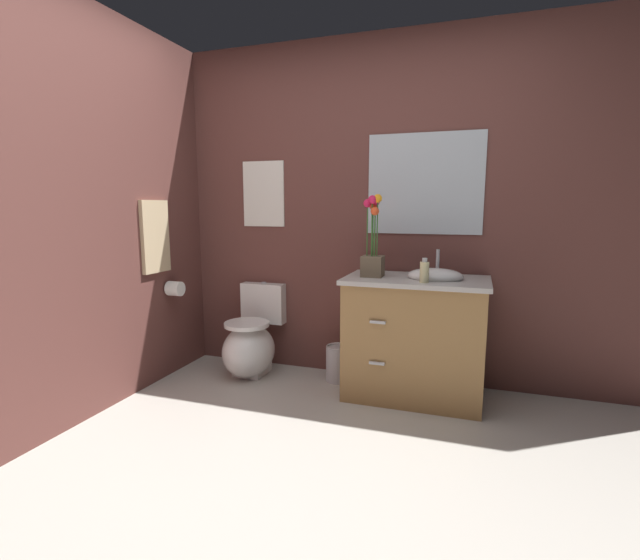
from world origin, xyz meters
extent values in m
plane|color=#B2ADA3|center=(0.00, 0.00, 0.00)|extent=(9.22, 9.22, 0.00)
cube|color=brown|center=(0.20, 1.65, 1.25)|extent=(4.30, 0.05, 2.50)
cube|color=brown|center=(-1.41, 0.49, 1.25)|extent=(0.05, 4.54, 2.50)
ellipsoid|color=white|center=(-0.78, 1.30, 0.20)|extent=(0.38, 0.48, 0.40)
cube|color=white|center=(-0.78, 1.35, 0.09)|extent=(0.22, 0.26, 0.18)
cube|color=white|center=(-0.78, 1.59, 0.52)|extent=(0.36, 0.13, 0.32)
cylinder|color=white|center=(-0.78, 1.28, 0.42)|extent=(0.34, 0.34, 0.03)
cylinder|color=#B7B7BC|center=(-0.78, 1.59, 0.68)|extent=(0.04, 0.04, 0.02)
cube|color=#9E7242|center=(0.47, 1.32, 0.40)|extent=(0.90, 0.52, 0.80)
cube|color=#BCB7B2|center=(0.47, 1.32, 0.81)|extent=(0.94, 0.56, 0.03)
ellipsoid|color=white|center=(0.59, 1.32, 0.85)|extent=(0.36, 0.26, 0.10)
cylinder|color=#B7B7BC|center=(0.59, 1.48, 0.92)|extent=(0.02, 0.02, 0.18)
cube|color=#B7B7BC|center=(0.27, 1.05, 0.57)|extent=(0.10, 0.02, 0.02)
cube|color=#B7B7BC|center=(0.27, 1.05, 0.30)|extent=(0.10, 0.02, 0.02)
cube|color=brown|center=(0.17, 1.29, 0.90)|extent=(0.14, 0.14, 0.14)
cylinder|color=#386B2D|center=(0.20, 1.29, 1.16)|extent=(0.01, 0.01, 0.38)
sphere|color=orange|center=(0.20, 1.29, 1.35)|extent=(0.06, 0.06, 0.06)
cylinder|color=#386B2D|center=(0.18, 1.31, 1.14)|extent=(0.01, 0.01, 0.36)
sphere|color=#E01E51|center=(0.18, 1.31, 1.32)|extent=(0.06, 0.06, 0.06)
cylinder|color=#386B2D|center=(0.17, 1.31, 1.13)|extent=(0.01, 0.01, 0.34)
sphere|color=#EA4C23|center=(0.17, 1.31, 1.30)|extent=(0.06, 0.06, 0.06)
cylinder|color=#386B2D|center=(0.13, 1.30, 1.14)|extent=(0.01, 0.01, 0.35)
sphere|color=#E01E51|center=(0.13, 1.30, 1.31)|extent=(0.06, 0.06, 0.06)
cylinder|color=#386B2D|center=(0.17, 1.27, 1.15)|extent=(0.01, 0.01, 0.37)
sphere|color=#E01E51|center=(0.17, 1.27, 1.34)|extent=(0.06, 0.06, 0.06)
cylinder|color=#386B2D|center=(0.19, 1.27, 1.11)|extent=(0.01, 0.01, 0.30)
sphere|color=#EA4C23|center=(0.19, 1.27, 1.26)|extent=(0.06, 0.06, 0.06)
cylinder|color=beige|center=(0.53, 1.15, 0.89)|extent=(0.06, 0.06, 0.13)
cylinder|color=#B7B7BC|center=(0.53, 1.15, 0.97)|extent=(0.03, 0.03, 0.02)
cylinder|color=#B7B7BC|center=(-0.10, 1.43, 0.13)|extent=(0.18, 0.18, 0.26)
torus|color=#B7B7BC|center=(-0.10, 1.43, 0.27)|extent=(0.18, 0.18, 0.01)
cube|color=silver|center=(-0.78, 1.62, 1.39)|extent=(0.35, 0.01, 0.51)
cube|color=#B2BCC6|center=(0.47, 1.62, 1.45)|extent=(0.80, 0.01, 0.70)
cube|color=tan|center=(-1.37, 1.03, 1.08)|extent=(0.03, 0.28, 0.52)
cylinder|color=white|center=(-1.31, 1.15, 0.68)|extent=(0.11, 0.11, 0.11)
camera|label=1|loc=(0.83, -1.74, 1.30)|focal=25.86mm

